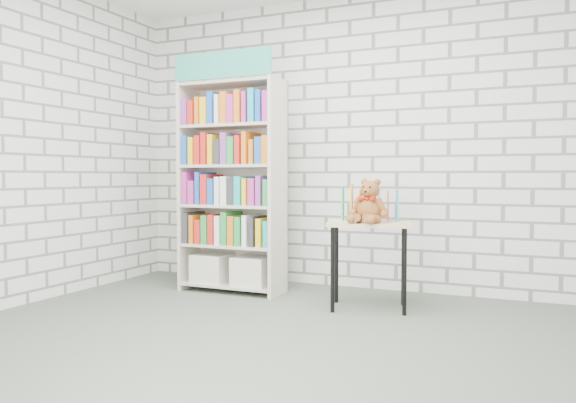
% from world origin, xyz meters
% --- Properties ---
extents(ground, '(4.50, 4.50, 0.00)m').
position_xyz_m(ground, '(0.00, 0.00, 0.00)').
color(ground, '#495447').
rests_on(ground, ground).
extents(room_shell, '(4.52, 4.02, 2.81)m').
position_xyz_m(room_shell, '(0.00, 0.00, 1.78)').
color(room_shell, silver).
rests_on(room_shell, ground).
extents(bookshelf, '(0.97, 0.38, 2.18)m').
position_xyz_m(bookshelf, '(-0.92, 1.36, 0.99)').
color(bookshelf, beige).
rests_on(bookshelf, ground).
extents(display_table, '(0.74, 0.60, 0.71)m').
position_xyz_m(display_table, '(0.43, 1.19, 0.61)').
color(display_table, '#DCBB84').
rests_on(display_table, ground).
extents(table_books, '(0.49, 0.30, 0.27)m').
position_xyz_m(table_books, '(0.40, 1.30, 0.84)').
color(table_books, '#2AB898').
rests_on(table_books, display_table).
extents(teddy_bear, '(0.32, 0.31, 0.35)m').
position_xyz_m(teddy_bear, '(0.45, 1.10, 0.85)').
color(teddy_bear, brown).
rests_on(teddy_bear, display_table).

